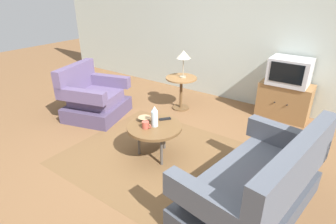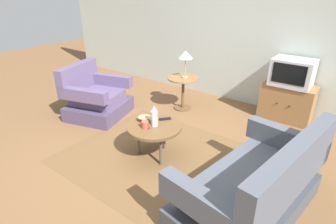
# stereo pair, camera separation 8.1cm
# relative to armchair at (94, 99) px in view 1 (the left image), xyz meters

# --- Properties ---
(ground_plane) EXTENTS (16.00, 16.00, 0.00)m
(ground_plane) POSITION_rel_armchair_xyz_m (1.59, -0.47, -0.30)
(ground_plane) COLOR brown
(back_wall) EXTENTS (9.00, 0.12, 2.70)m
(back_wall) POSITION_rel_armchair_xyz_m (1.59, 2.11, 1.05)
(back_wall) COLOR #B2BCB2
(back_wall) RESTS_ON ground
(area_rug) EXTENTS (2.18, 1.98, 0.00)m
(area_rug) POSITION_rel_armchair_xyz_m (1.60, -0.38, -0.29)
(area_rug) COLOR brown
(area_rug) RESTS_ON ground
(armchair) EXTENTS (1.08, 1.13, 0.87)m
(armchair) POSITION_rel_armchair_xyz_m (0.00, 0.00, 0.00)
(armchair) COLOR #4B3E5C
(armchair) RESTS_ON ground
(couch) EXTENTS (1.07, 1.66, 0.93)m
(couch) POSITION_rel_armchair_xyz_m (3.00, -0.59, 0.01)
(couch) COLOR #3E424B
(couch) RESTS_ON ground
(coffee_table) EXTENTS (0.69, 0.69, 0.45)m
(coffee_table) POSITION_rel_armchair_xyz_m (1.60, -0.37, 0.11)
(coffee_table) COLOR brown
(coffee_table) RESTS_ON ground
(side_table) EXTENTS (0.55, 0.55, 0.59)m
(side_table) POSITION_rel_armchair_xyz_m (1.05, 1.10, 0.13)
(side_table) COLOR olive
(side_table) RESTS_ON ground
(tv_stand) EXTENTS (0.81, 0.46, 0.60)m
(tv_stand) POSITION_rel_armchair_xyz_m (2.65, 1.79, 0.00)
(tv_stand) COLOR olive
(tv_stand) RESTS_ON ground
(television) EXTENTS (0.61, 0.46, 0.42)m
(television) POSITION_rel_armchair_xyz_m (2.65, 1.78, 0.51)
(television) COLOR #B7B7BC
(television) RESTS_ON tv_stand
(table_lamp) EXTENTS (0.24, 0.24, 0.47)m
(table_lamp) POSITION_rel_armchair_xyz_m (1.07, 1.12, 0.68)
(table_lamp) COLOR #9E937A
(table_lamp) RESTS_ON side_table
(vase) EXTENTS (0.08, 0.08, 0.27)m
(vase) POSITION_rel_armchair_xyz_m (1.61, -0.38, 0.28)
(vase) COLOR silver
(vase) RESTS_ON coffee_table
(mug) EXTENTS (0.13, 0.09, 0.09)m
(mug) POSITION_rel_armchair_xyz_m (1.55, -0.48, 0.19)
(mug) COLOR #B74C3D
(mug) RESTS_ON coffee_table
(bowl) EXTENTS (0.17, 0.17, 0.05)m
(bowl) POSITION_rel_armchair_xyz_m (1.41, -0.34, 0.18)
(bowl) COLOR tan
(bowl) RESTS_ON coffee_table
(tv_remote_dark) EXTENTS (0.13, 0.15, 0.02)m
(tv_remote_dark) POSITION_rel_armchair_xyz_m (1.61, -0.16, 0.16)
(tv_remote_dark) COLOR black
(tv_remote_dark) RESTS_ON coffee_table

